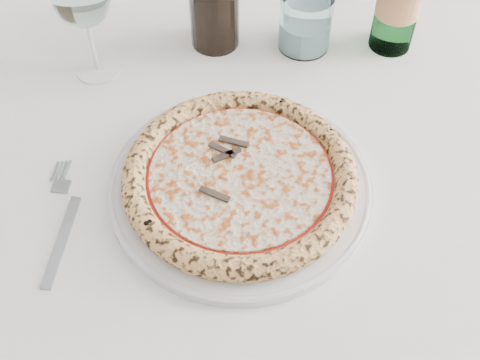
# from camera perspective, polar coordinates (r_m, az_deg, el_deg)

# --- Properties ---
(dining_table) EXTENTS (1.49, 0.88, 0.76)m
(dining_table) POSITION_cam_1_polar(r_m,az_deg,el_deg) (0.91, -1.20, 0.69)
(dining_table) COLOR brown
(dining_table) RESTS_ON floor
(plate) EXTENTS (0.34, 0.34, 0.02)m
(plate) POSITION_cam_1_polar(r_m,az_deg,el_deg) (0.77, 0.00, -0.52)
(plate) COLOR silver
(plate) RESTS_ON dining_table
(pizza) EXTENTS (0.30, 0.30, 0.03)m
(pizza) POSITION_cam_1_polar(r_m,az_deg,el_deg) (0.76, -0.00, 0.30)
(pizza) COLOR #F2C782
(pizza) RESTS_ON plate
(fork) EXTENTS (0.05, 0.19, 0.00)m
(fork) POSITION_cam_1_polar(r_m,az_deg,el_deg) (0.78, -16.57, -3.87)
(fork) COLOR gray
(fork) RESTS_ON dining_table
(tumbler) EXTENTS (0.08, 0.08, 0.09)m
(tumbler) POSITION_cam_1_polar(r_m,az_deg,el_deg) (0.96, 6.20, 14.41)
(tumbler) COLOR white
(tumbler) RESTS_ON dining_table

